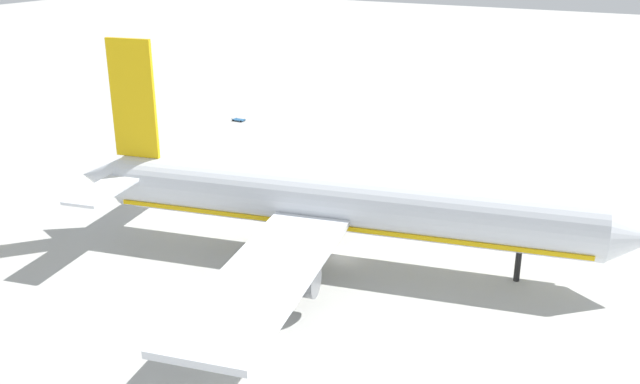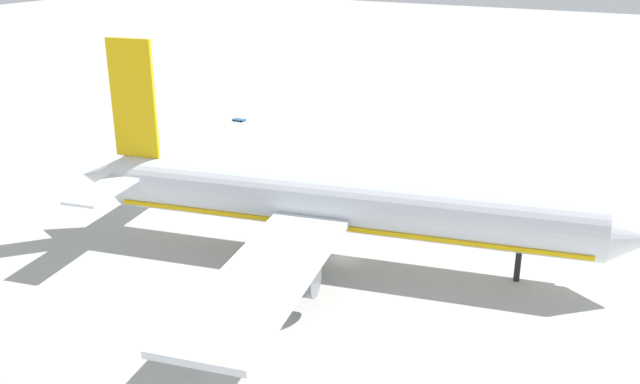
{
  "view_description": "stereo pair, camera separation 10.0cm",
  "coord_description": "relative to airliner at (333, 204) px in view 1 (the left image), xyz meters",
  "views": [
    {
      "loc": [
        34.06,
        -69.18,
        37.54
      ],
      "look_at": [
        -4.09,
        1.57,
        7.31
      ],
      "focal_mm": 39.2,
      "sensor_mm": 36.0,
      "label": 1
    },
    {
      "loc": [
        34.15,
        -69.13,
        37.54
      ],
      "look_at": [
        -4.09,
        1.57,
        7.31
      ],
      "focal_mm": 39.2,
      "sensor_mm": 36.0,
      "label": 2
    }
  ],
  "objects": [
    {
      "name": "traffic_cone_0",
      "position": [
        -34.99,
        20.17,
        -6.66
      ],
      "size": [
        0.36,
        0.36,
        0.55
      ],
      "primitive_type": "cone",
      "color": "orange",
      "rests_on": "ground"
    },
    {
      "name": "airliner",
      "position": [
        0.0,
        0.0,
        0.0
      ],
      "size": [
        70.43,
        67.86,
        25.35
      ],
      "color": "silver",
      "rests_on": "ground"
    },
    {
      "name": "ground_plane",
      "position": [
        1.27,
        0.26,
        -6.94
      ],
      "size": [
        600.0,
        600.0,
        0.0
      ],
      "primitive_type": "plane",
      "color": "#B2B2AD"
    },
    {
      "name": "baggage_cart_0",
      "position": [
        -47.15,
        48.12,
        -6.67
      ],
      "size": [
        3.19,
        1.58,
        0.4
      ],
      "color": "#26598C",
      "rests_on": "ground"
    }
  ]
}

